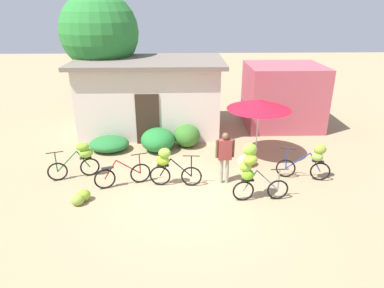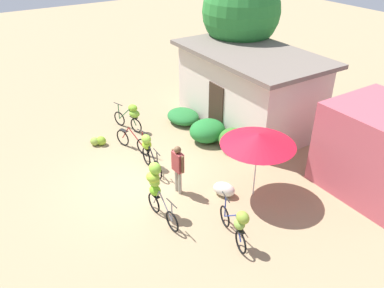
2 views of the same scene
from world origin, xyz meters
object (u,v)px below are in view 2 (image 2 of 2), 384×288
object	(u,v)px
market_umbrella	(258,139)
banana_pile_on_ground	(98,141)
person_vendor	(178,165)
bicycle_rightmost	(238,223)
bicycle_near_pile	(133,142)
shop_pink	(383,152)
produce_sack	(224,189)
bicycle_leftmost	(132,115)
building_low	(248,88)
bicycle_by_shop	(156,186)
bicycle_center_loaded	(149,150)
tree_behind_building	(241,12)

from	to	relation	value
market_umbrella	banana_pile_on_ground	world-z (taller)	market_umbrella
person_vendor	bicycle_rightmost	bearing A→B (deg)	2.82
bicycle_near_pile	banana_pile_on_ground	distance (m)	1.42
shop_pink	bicycle_near_pile	world-z (taller)	shop_pink
bicycle_near_pile	produce_sack	bearing A→B (deg)	16.69
bicycle_leftmost	bicycle_near_pile	xyz separation A→B (m)	(1.39, -0.63, -0.35)
person_vendor	bicycle_leftmost	bearing A→B (deg)	173.17
market_umbrella	bicycle_rightmost	distance (m)	2.57
bicycle_leftmost	bicycle_near_pile	world-z (taller)	bicycle_leftmost
building_low	bicycle_by_shop	distance (m)	6.75
building_low	shop_pink	distance (m)	5.80
produce_sack	person_vendor	bearing A→B (deg)	-129.36
bicycle_center_loaded	bicycle_near_pile	bearing A→B (deg)	178.35
tree_behind_building	market_umbrella	xyz separation A→B (m)	(6.10, -4.13, -2.03)
market_umbrella	produce_sack	distance (m)	1.97
bicycle_rightmost	shop_pink	bearing A→B (deg)	85.25
bicycle_rightmost	bicycle_by_shop	bearing A→B (deg)	-151.01
bicycle_rightmost	bicycle_center_loaded	bearing A→B (deg)	-176.55
tree_behind_building	produce_sack	xyz separation A→B (m)	(5.64, -4.92, -3.78)
bicycle_near_pile	person_vendor	world-z (taller)	person_vendor
shop_pink	produce_sack	world-z (taller)	shop_pink
market_umbrella	person_vendor	xyz separation A→B (m)	(-1.36, -1.89, -0.96)
building_low	bicycle_rightmost	bearing A→B (deg)	-41.50
market_umbrella	bicycle_near_pile	xyz separation A→B (m)	(-4.44, -1.98, -1.62)
bicycle_rightmost	produce_sack	distance (m)	2.13
bicycle_center_loaded	bicycle_leftmost	bearing A→B (deg)	166.44
tree_behind_building	market_umbrella	world-z (taller)	tree_behind_building
bicycle_by_shop	bicycle_rightmost	size ratio (longest dim) A/B	1.06
tree_behind_building	bicycle_leftmost	world-z (taller)	tree_behind_building
market_umbrella	bicycle_center_loaded	distance (m)	3.88
bicycle_near_pile	building_low	bearing A→B (deg)	84.47
market_umbrella	tree_behind_building	bearing A→B (deg)	145.91
shop_pink	person_vendor	world-z (taller)	shop_pink
market_umbrella	bicycle_by_shop	size ratio (longest dim) A/B	1.28
bicycle_leftmost	banana_pile_on_ground	world-z (taller)	bicycle_leftmost
bicycle_center_loaded	person_vendor	bearing A→B (deg)	4.47
bicycle_leftmost	person_vendor	world-z (taller)	person_vendor
bicycle_leftmost	bicycle_center_loaded	distance (m)	2.85
banana_pile_on_ground	produce_sack	size ratio (longest dim) A/B	0.94
bicycle_near_pile	produce_sack	xyz separation A→B (m)	(3.99, 1.20, -0.13)
banana_pile_on_ground	person_vendor	bearing A→B (deg)	14.23
shop_pink	person_vendor	size ratio (longest dim) A/B	1.94
person_vendor	banana_pile_on_ground	bearing A→B (deg)	-165.77
market_umbrella	bicycle_by_shop	distance (m)	3.19
building_low	bicycle_center_loaded	distance (m)	5.15
building_low	bicycle_by_shop	bearing A→B (deg)	-61.63
building_low	banana_pile_on_ground	distance (m)	6.25
bicycle_rightmost	person_vendor	xyz separation A→B (m)	(-2.75, -0.14, 0.31)
bicycle_by_shop	banana_pile_on_ground	bearing A→B (deg)	179.86
market_umbrella	bicycle_near_pile	size ratio (longest dim) A/B	1.35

